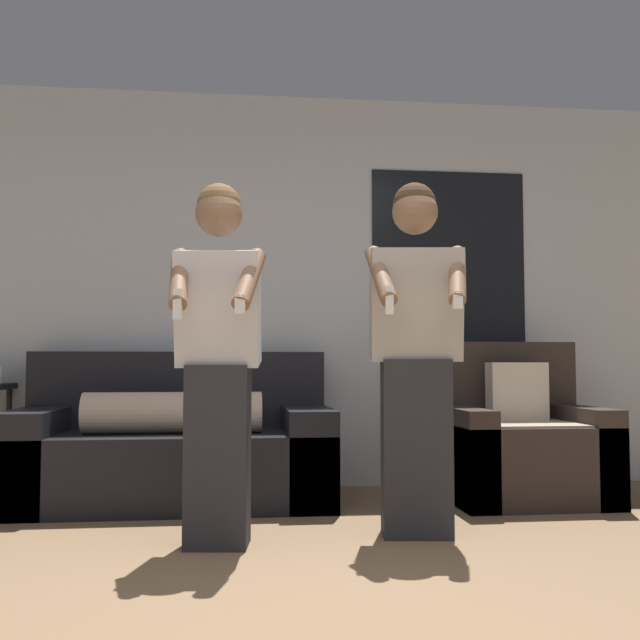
{
  "coord_description": "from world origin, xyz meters",
  "views": [
    {
      "loc": [
        -0.36,
        -2.25,
        0.82
      ],
      "look_at": [
        0.06,
        1.3,
        1.04
      ],
      "focal_mm": 42.0,
      "sensor_mm": 36.0,
      "label": 1
    }
  ],
  "objects_px": {
    "armchair": "(519,445)",
    "person_left": "(218,357)",
    "couch": "(175,450)",
    "person_right": "(416,354)"
  },
  "relations": [
    {
      "from": "couch",
      "to": "armchair",
      "type": "xyz_separation_m",
      "value": [
        2.1,
        -0.15,
        0.02
      ]
    },
    {
      "from": "person_left",
      "to": "couch",
      "type": "bearing_deg",
      "value": 103.46
    },
    {
      "from": "person_left",
      "to": "person_right",
      "type": "bearing_deg",
      "value": 6.19
    },
    {
      "from": "person_right",
      "to": "person_left",
      "type": "bearing_deg",
      "value": -173.81
    },
    {
      "from": "armchair",
      "to": "person_left",
      "type": "bearing_deg",
      "value": -151.15
    },
    {
      "from": "armchair",
      "to": "person_left",
      "type": "height_order",
      "value": "person_left"
    },
    {
      "from": "person_left",
      "to": "person_right",
      "type": "distance_m",
      "value": 0.96
    },
    {
      "from": "couch",
      "to": "person_left",
      "type": "relative_size",
      "value": 1.12
    },
    {
      "from": "armchair",
      "to": "person_right",
      "type": "height_order",
      "value": "person_right"
    },
    {
      "from": "armchair",
      "to": "person_left",
      "type": "distance_m",
      "value": 2.15
    }
  ]
}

